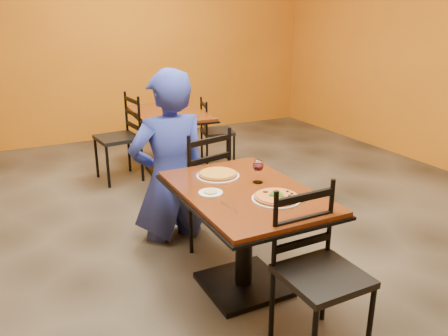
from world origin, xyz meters
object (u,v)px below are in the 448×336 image
table_second (170,127)px  plate_main (276,199)px  diner (169,156)px  chair_second_left (117,138)px  chair_second_right (218,132)px  side_plate (211,193)px  wine_glass (258,170)px  table_main (244,216)px  pizza_main (276,197)px  chair_main_near (323,277)px  plate_far (218,176)px  pizza_far (218,174)px  chair_main_far (196,184)px

table_second → plate_main: (-0.33, -2.85, 0.20)m
diner → plate_main: diner is taller
diner → chair_second_left: bearing=-88.8°
chair_second_right → plate_main: 3.03m
side_plate → wine_glass: bearing=5.7°
table_main → chair_second_right: 2.82m
diner → pizza_main: size_ratio=5.14×
chair_second_left → diner: bearing=-4.1°
table_main → chair_main_near: size_ratio=1.28×
side_plate → plate_far: bearing=55.7°
chair_main_near → plate_main: bearing=88.1°
chair_second_right → chair_second_left: bearing=103.0°
chair_second_right → pizza_far: 2.57m
table_second → side_plate: size_ratio=7.89×
pizza_far → wine_glass: wine_glass is taller
diner → plate_main: size_ratio=4.71×
table_second → chair_main_far: bearing=-103.3°
table_second → plate_far: (-0.47, -2.30, 0.20)m
pizza_main → plate_far: 0.57m
wine_glass → plate_main: bearing=-99.6°
chair_main_near → plate_main: (0.01, 0.50, 0.28)m
chair_second_left → wine_glass: bearing=2.4°
chair_main_near → pizza_main: size_ratio=3.37×
chair_second_left → plate_far: (0.17, -2.30, 0.26)m
chair_main_near → chair_second_left: bearing=94.3°
pizza_far → wine_glass: bearing=-50.1°
pizza_far → side_plate: pizza_far is taller
chair_main_far → side_plate: chair_main_far is taller
wine_glass → chair_main_far: bearing=99.8°
diner → pizza_main: 1.26m
chair_second_right → wine_glass: wine_glass is taller
table_main → chair_second_right: (1.06, 2.61, -0.13)m
plate_main → plate_far: bearing=104.4°
chair_second_left → plate_main: chair_second_left is taller
chair_main_far → wine_glass: size_ratio=5.50×
pizza_main → pizza_far: same height
table_second → chair_main_near: (-0.34, -3.35, -0.08)m
plate_main → pizza_main: bearing=0.0°
diner → pizza_main: diner is taller
chair_main_far → plate_main: bearing=81.2°
pizza_far → pizza_main: bearing=-75.6°
plate_main → pizza_far: pizza_far is taller
wine_glass → plate_far: bearing=129.9°
chair_main_far → chair_second_right: 2.04m
diner → plate_main: bearing=101.5°
chair_main_near → table_main: bearing=95.5°
table_second → pizza_main: (-0.33, -2.85, 0.22)m
chair_main_far → plate_far: bearing=70.9°
table_main → plate_main: size_ratio=3.97×
table_second → chair_main_near: bearing=-95.8°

